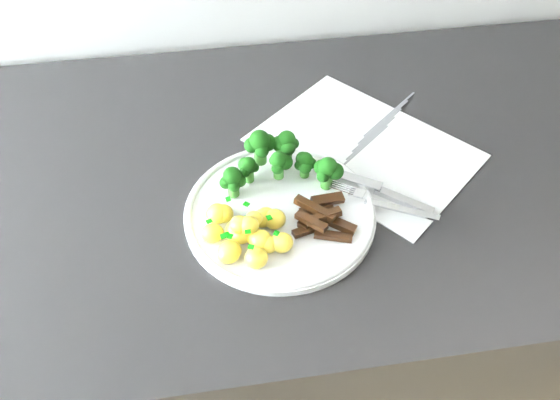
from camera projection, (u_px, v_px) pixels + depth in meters
counter at (320, 331)px, 1.15m from camera, size 2.52×0.63×0.94m
recipe_paper at (364, 147)px, 0.83m from camera, size 0.35×0.36×0.00m
plate at (280, 212)px, 0.74m from camera, size 0.25×0.25×0.01m
broccoli at (278, 159)px, 0.75m from camera, size 0.16×0.09×0.06m
potatoes at (246, 232)px, 0.69m from camera, size 0.11×0.10×0.04m
beef_strips at (321, 217)px, 0.71m from camera, size 0.08×0.08×0.03m
fork at (386, 204)px, 0.73m from camera, size 0.13×0.09×0.01m
knife at (388, 194)px, 0.76m from camera, size 0.15×0.11×0.02m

